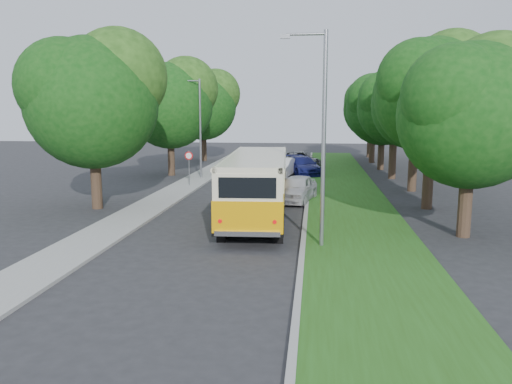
# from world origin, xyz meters

# --- Properties ---
(ground) EXTENTS (120.00, 120.00, 0.00)m
(ground) POSITION_xyz_m (0.00, 0.00, 0.00)
(ground) COLOR #28282A
(ground) RESTS_ON ground
(curb) EXTENTS (0.20, 70.00, 0.15)m
(curb) POSITION_xyz_m (3.60, 5.00, 0.07)
(curb) COLOR gray
(curb) RESTS_ON ground
(grass_verge) EXTENTS (4.50, 70.00, 0.13)m
(grass_verge) POSITION_xyz_m (5.95, 5.00, 0.07)
(grass_verge) COLOR #275215
(grass_verge) RESTS_ON ground
(sidewalk) EXTENTS (2.20, 70.00, 0.12)m
(sidewalk) POSITION_xyz_m (-4.80, 5.00, 0.06)
(sidewalk) COLOR gray
(sidewalk) RESTS_ON ground
(treeline) EXTENTS (24.27, 41.91, 9.46)m
(treeline) POSITION_xyz_m (3.15, 17.99, 5.93)
(treeline) COLOR #332319
(treeline) RESTS_ON ground
(lamppost_near) EXTENTS (1.71, 0.16, 8.00)m
(lamppost_near) POSITION_xyz_m (4.21, -2.50, 4.37)
(lamppost_near) COLOR gray
(lamppost_near) RESTS_ON ground
(lamppost_far) EXTENTS (1.71, 0.16, 7.50)m
(lamppost_far) POSITION_xyz_m (-4.70, 16.00, 4.12)
(lamppost_far) COLOR gray
(lamppost_far) RESTS_ON ground
(warning_sign) EXTENTS (0.56, 0.10, 2.50)m
(warning_sign) POSITION_xyz_m (-4.50, 11.98, 1.71)
(warning_sign) COLOR gray
(warning_sign) RESTS_ON ground
(vintage_bus) EXTENTS (3.32, 10.85, 3.19)m
(vintage_bus) POSITION_xyz_m (1.28, 2.07, 1.59)
(vintage_bus) COLOR #E49E07
(vintage_bus) RESTS_ON ground
(car_silver) EXTENTS (2.61, 4.71, 1.51)m
(car_silver) POSITION_xyz_m (3.00, 7.33, 0.76)
(car_silver) COLOR silver
(car_silver) RESTS_ON ground
(car_white) EXTENTS (2.36, 4.79, 1.51)m
(car_white) POSITION_xyz_m (1.40, 17.74, 0.76)
(car_white) COLOR silver
(car_white) RESTS_ON ground
(car_blue) EXTENTS (3.83, 5.59, 1.50)m
(car_blue) POSITION_xyz_m (3.00, 19.45, 0.75)
(car_blue) COLOR navy
(car_blue) RESTS_ON ground
(car_grey) EXTENTS (4.24, 6.02, 1.52)m
(car_grey) POSITION_xyz_m (2.73, 23.82, 0.76)
(car_grey) COLOR #53565A
(car_grey) RESTS_ON ground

